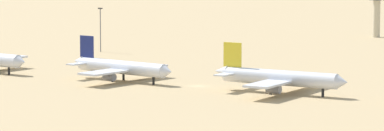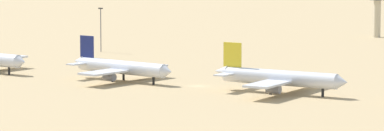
{
  "view_description": "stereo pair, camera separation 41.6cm",
  "coord_description": "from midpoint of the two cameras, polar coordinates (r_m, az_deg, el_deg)",
  "views": [
    {
      "loc": [
        156.98,
        -272.07,
        41.82
      ],
      "look_at": [
        -2.02,
        -0.28,
        6.0
      ],
      "focal_mm": 100.98,
      "sensor_mm": 36.0,
      "label": 1
    },
    {
      "loc": [
        157.34,
        -271.86,
        41.82
      ],
      "look_at": [
        -2.02,
        -0.28,
        6.0
      ],
      "focal_mm": 100.98,
      "sensor_mm": 36.0,
      "label": 2
    }
  ],
  "objects": [
    {
      "name": "parked_jet_yellow_3",
      "position": [
        301.35,
        4.55,
        -0.65
      ],
      "size": [
        41.25,
        34.51,
        13.66
      ],
      "rotation": [
        0.0,
        0.0,
        -0.01
      ],
      "color": "silver",
      "rests_on": "ground"
    },
    {
      "name": "light_pole_mid",
      "position": [
        417.15,
        -4.89,
        2.06
      ],
      "size": [
        1.8,
        0.5,
        17.07
      ],
      "color": "#59595E",
      "rests_on": "ground"
    },
    {
      "name": "ground",
      "position": [
        316.88,
        0.3,
        -1.09
      ],
      "size": [
        4000.0,
        4000.0,
        0.0
      ],
      "primitive_type": "plane",
      "color": "tan"
    },
    {
      "name": "control_tower",
      "position": [
        487.11,
        9.71,
        2.99
      ],
      "size": [
        5.2,
        5.2,
        21.26
      ],
      "color": "#C6B793",
      "rests_on": "ground"
    },
    {
      "name": "parked_jet_navy_2",
      "position": [
        327.76,
        -3.82,
        -0.09
      ],
      "size": [
        39.87,
        33.86,
        13.18
      ],
      "rotation": [
        0.0,
        0.0,
        -0.14
      ],
      "color": "silver",
      "rests_on": "ground"
    }
  ]
}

